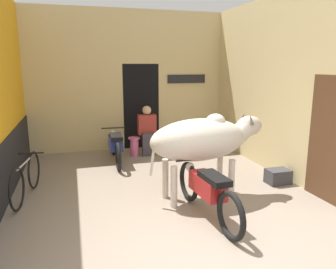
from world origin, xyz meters
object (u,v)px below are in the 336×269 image
at_px(plastic_stool, 134,146).
at_px(crate, 278,176).
at_px(motorcycle_far, 115,145).
at_px(bicycle, 26,178).
at_px(motorcycle_near, 207,189).
at_px(shopkeeper_seated, 147,129).
at_px(cow, 204,139).

relative_size(plastic_stool, crate, 1.07).
xyz_separation_m(motorcycle_far, bicycle, (-1.74, -1.67, -0.07)).
bearing_deg(bicycle, motorcycle_near, -30.01).
relative_size(bicycle, shopkeeper_seated, 1.32).
bearing_deg(motorcycle_near, plastic_stool, 96.52).
height_order(bicycle, crate, bicycle).
height_order(cow, motorcycle_far, cow).
bearing_deg(shopkeeper_seated, bicycle, -140.49).
xyz_separation_m(cow, plastic_stool, (-0.65, 2.93, -0.78)).
height_order(bicycle, plastic_stool, bicycle).
height_order(plastic_stool, crate, plastic_stool).
height_order(cow, bicycle, cow).
height_order(cow, crate, cow).
bearing_deg(plastic_stool, shopkeeper_seated, 5.40).
relative_size(shopkeeper_seated, plastic_stool, 2.64).
relative_size(motorcycle_far, shopkeeper_seated, 1.55).
height_order(shopkeeper_seated, plastic_stool, shopkeeper_seated).
bearing_deg(motorcycle_far, shopkeeper_seated, 29.20).
xyz_separation_m(bicycle, shopkeeper_seated, (2.62, 2.16, 0.30)).
height_order(motorcycle_near, plastic_stool, motorcycle_near).
relative_size(cow, bicycle, 1.28).
distance_m(shopkeeper_seated, crate, 3.43).
distance_m(shopkeeper_seated, plastic_stool, 0.54).
bearing_deg(bicycle, crate, -7.50).
height_order(motorcycle_far, bicycle, motorcycle_far).
bearing_deg(bicycle, motorcycle_far, 43.78).
xyz_separation_m(motorcycle_near, crate, (1.89, 0.95, -0.31)).
height_order(motorcycle_far, shopkeeper_seated, shopkeeper_seated).
relative_size(shopkeeper_seated, crate, 2.83).
xyz_separation_m(shopkeeper_seated, plastic_stool, (-0.35, -0.03, -0.41)).
relative_size(cow, motorcycle_far, 1.09).
height_order(motorcycle_far, plastic_stool, motorcycle_far).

